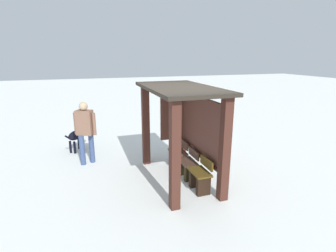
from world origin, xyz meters
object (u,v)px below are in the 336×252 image
(dog, at_px, (77,136))
(bus_shelter, at_px, (184,116))
(person_walking, at_px, (85,128))
(bench_center_inside, at_px, (188,166))
(bench_right_inside, at_px, (200,178))
(bench_left_inside, at_px, (178,156))

(dog, bearing_deg, bus_shelter, 42.44)
(person_walking, bearing_deg, bus_shelter, 54.75)
(bus_shelter, bearing_deg, person_walking, -125.25)
(bus_shelter, xyz_separation_m, bench_center_inside, (0.08, 0.09, -1.24))
(bench_right_inside, bearing_deg, bench_left_inside, 179.97)
(person_walking, bearing_deg, dog, -167.09)
(bus_shelter, distance_m, bench_right_inside, 1.44)
(bench_right_inside, height_order, person_walking, person_walking)
(person_walking, distance_m, dog, 1.29)
(person_walking, relative_size, dog, 2.20)
(bench_left_inside, bearing_deg, person_walking, -112.79)
(bench_right_inside, relative_size, dog, 0.94)
(bench_left_inside, height_order, bench_right_inside, bench_right_inside)
(bench_center_inside, bearing_deg, dog, -137.39)
(bus_shelter, bearing_deg, dog, -137.56)
(bench_right_inside, bearing_deg, person_walking, -135.29)
(bench_center_inside, distance_m, person_walking, 2.93)
(bench_left_inside, xyz_separation_m, bench_center_inside, (0.68, 0.00, -0.01))
(bench_center_inside, distance_m, dog, 3.81)
(bench_left_inside, xyz_separation_m, dog, (-2.12, -2.57, 0.20))
(bench_right_inside, bearing_deg, bench_center_inside, 179.86)
(bench_left_inside, relative_size, person_walking, 0.41)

